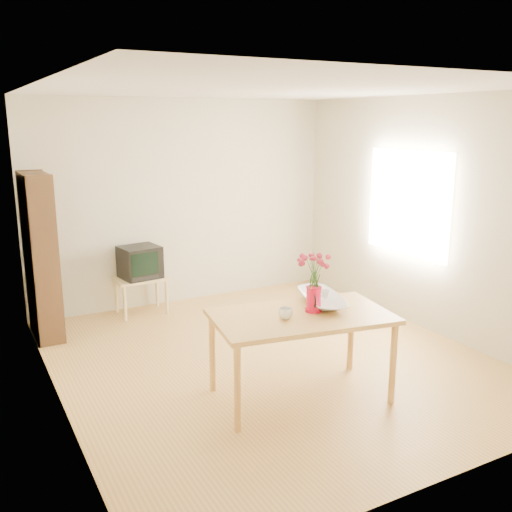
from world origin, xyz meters
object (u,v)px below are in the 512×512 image
table (301,323)px  television (139,261)px  bowl (322,279)px  pitcher (313,300)px  mug (286,314)px

table → television: 2.83m
bowl → television: size_ratio=0.98×
pitcher → mug: 0.31m
bowl → pitcher: bearing=-142.7°
table → pitcher: size_ratio=7.24×
bowl → mug: bearing=-158.7°
table → mug: 0.22m
mug → table: bearing=162.7°
bowl → television: bearing=107.9°
bowl → television: bowl is taller
mug → bowl: bowl is taller
table → television: (-0.54, 2.78, -0.02)m
mug → television: 2.84m
bowl → television: (-0.85, 2.63, -0.32)m
mug → television: bearing=-111.6°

